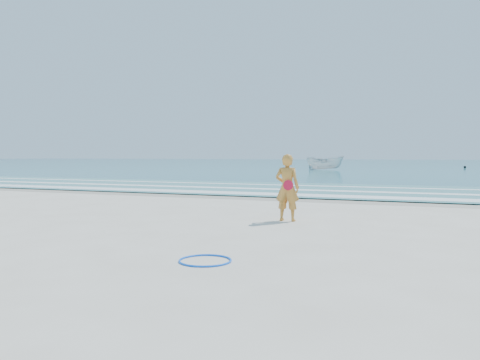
% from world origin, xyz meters
% --- Properties ---
extents(ground, '(400.00, 400.00, 0.00)m').
position_xyz_m(ground, '(0.00, 0.00, 0.00)').
color(ground, silver).
rests_on(ground, ground).
extents(wet_sand, '(400.00, 2.40, 0.00)m').
position_xyz_m(wet_sand, '(0.00, 9.00, 0.00)').
color(wet_sand, '#B2A893').
rests_on(wet_sand, ground).
extents(ocean, '(400.00, 190.00, 0.04)m').
position_xyz_m(ocean, '(0.00, 105.00, 0.02)').
color(ocean, '#19727F').
rests_on(ocean, ground).
extents(shallow, '(400.00, 10.00, 0.01)m').
position_xyz_m(shallow, '(0.00, 14.00, 0.04)').
color(shallow, '#59B7AD').
rests_on(shallow, ocean).
extents(foam_near, '(400.00, 1.40, 0.01)m').
position_xyz_m(foam_near, '(0.00, 10.30, 0.05)').
color(foam_near, white).
rests_on(foam_near, shallow).
extents(foam_mid, '(400.00, 0.90, 0.01)m').
position_xyz_m(foam_mid, '(0.00, 13.20, 0.05)').
color(foam_mid, white).
rests_on(foam_mid, shallow).
extents(foam_far, '(400.00, 0.60, 0.01)m').
position_xyz_m(foam_far, '(0.00, 16.50, 0.05)').
color(foam_far, white).
rests_on(foam_far, shallow).
extents(hoop, '(1.10, 1.10, 0.03)m').
position_xyz_m(hoop, '(2.41, -2.44, 0.02)').
color(hoop, '#0E62FF').
rests_on(hoop, ground).
extents(boat, '(4.52, 2.09, 1.69)m').
position_xyz_m(boat, '(-5.58, 46.11, 0.88)').
color(boat, silver).
rests_on(boat, ocean).
extents(buoy, '(0.34, 0.34, 0.34)m').
position_xyz_m(buoy, '(10.43, 60.15, 0.21)').
color(buoy, black).
rests_on(buoy, ocean).
extents(woman, '(0.66, 0.44, 1.80)m').
position_xyz_m(woman, '(2.33, 2.69, 0.90)').
color(woman, orange).
rests_on(woman, ground).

